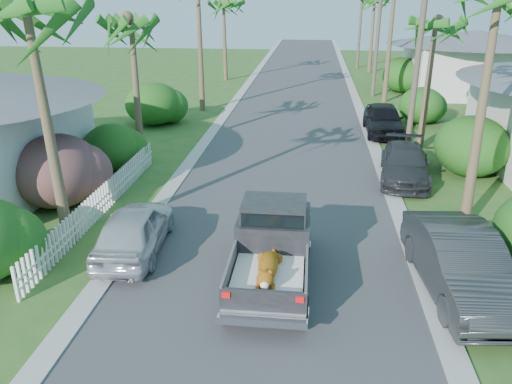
# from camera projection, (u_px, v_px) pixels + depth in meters

# --- Properties ---
(ground) EXTENTS (120.00, 120.00, 0.00)m
(ground) POSITION_uv_depth(u_px,v_px,m) (257.00, 318.00, 11.88)
(ground) COLOR #2D5821
(ground) RESTS_ON ground
(road) EXTENTS (8.00, 100.00, 0.02)m
(road) POSITION_uv_depth(u_px,v_px,m) (296.00, 103.00, 34.93)
(road) COLOR #38383A
(road) RESTS_ON ground
(curb_left) EXTENTS (0.60, 100.00, 0.06)m
(curb_left) POSITION_uv_depth(u_px,v_px,m) (235.00, 101.00, 35.36)
(curb_left) COLOR #A5A39E
(curb_left) RESTS_ON ground
(curb_right) EXTENTS (0.60, 100.00, 0.06)m
(curb_right) POSITION_uv_depth(u_px,v_px,m) (358.00, 104.00, 34.48)
(curb_right) COLOR #A5A39E
(curb_right) RESTS_ON ground
(pickup_truck) EXTENTS (1.98, 5.12, 2.06)m
(pickup_truck) POSITION_uv_depth(u_px,v_px,m) (273.00, 241.00, 13.33)
(pickup_truck) COLOR black
(pickup_truck) RESTS_ON ground
(parked_car_rn) EXTENTS (2.22, 5.17, 1.65)m
(parked_car_rn) POSITION_uv_depth(u_px,v_px,m) (461.00, 264.00, 12.60)
(parked_car_rn) COLOR #272A2B
(parked_car_rn) RESTS_ON ground
(parked_car_rm) EXTENTS (2.48, 4.92, 1.37)m
(parked_car_rm) POSITION_uv_depth(u_px,v_px,m) (405.00, 164.00, 20.39)
(parked_car_rm) COLOR #2B2D2F
(parked_car_rm) RESTS_ON ground
(parked_car_rf) EXTENTS (1.91, 4.74, 1.62)m
(parked_car_rf) POSITION_uv_depth(u_px,v_px,m) (383.00, 120.00, 26.95)
(parked_car_rf) COLOR black
(parked_car_rf) RESTS_ON ground
(parked_car_ln) EXTENTS (1.98, 4.33, 1.44)m
(parked_car_ln) POSITION_uv_depth(u_px,v_px,m) (134.00, 230.00, 14.64)
(parked_car_ln) COLOR silver
(parked_car_ln) RESTS_ON ground
(palm_l_a) EXTENTS (4.40, 4.40, 8.20)m
(palm_l_a) POSITION_uv_depth(u_px,v_px,m) (28.00, 4.00, 12.70)
(palm_l_a) COLOR brown
(palm_l_a) RESTS_ON ground
(palm_l_b) EXTENTS (4.40, 4.40, 7.40)m
(palm_l_b) POSITION_uv_depth(u_px,v_px,m) (130.00, 19.00, 21.35)
(palm_l_b) COLOR brown
(palm_l_b) RESTS_ON ground
(palm_l_d) EXTENTS (4.40, 4.40, 7.70)m
(palm_l_d) POSITION_uv_depth(u_px,v_px,m) (224.00, 2.00, 41.50)
(palm_l_d) COLOR brown
(palm_l_d) RESTS_ON ground
(palm_r_b) EXTENTS (4.40, 4.40, 7.20)m
(palm_r_b) POSITION_uv_depth(u_px,v_px,m) (436.00, 22.00, 22.82)
(palm_r_b) COLOR brown
(palm_r_b) RESTS_ON ground
(shrub_l_b) EXTENTS (3.00, 3.30, 2.60)m
(shrub_l_b) POSITION_uv_depth(u_px,v_px,m) (58.00, 171.00, 17.73)
(shrub_l_b) COLOR #A71754
(shrub_l_b) RESTS_ON ground
(shrub_l_c) EXTENTS (2.40, 2.64, 2.00)m
(shrub_l_c) POSITION_uv_depth(u_px,v_px,m) (112.00, 147.00, 21.49)
(shrub_l_c) COLOR #194915
(shrub_l_c) RESTS_ON ground
(shrub_l_d) EXTENTS (3.20, 3.52, 2.40)m
(shrub_l_d) POSITION_uv_depth(u_px,v_px,m) (154.00, 104.00, 28.85)
(shrub_l_d) COLOR #194915
(shrub_l_d) RESTS_ON ground
(shrub_r_b) EXTENTS (3.00, 3.30, 2.50)m
(shrub_r_b) POSITION_uv_depth(u_px,v_px,m) (472.00, 146.00, 20.76)
(shrub_r_b) COLOR #194915
(shrub_r_b) RESTS_ON ground
(shrub_r_c) EXTENTS (2.60, 2.86, 2.10)m
(shrub_r_c) POSITION_uv_depth(u_px,v_px,m) (421.00, 105.00, 29.16)
(shrub_r_c) COLOR #194915
(shrub_r_c) RESTS_ON ground
(shrub_r_d) EXTENTS (3.20, 3.52, 2.60)m
(shrub_r_d) POSITION_uv_depth(u_px,v_px,m) (403.00, 75.00, 38.24)
(shrub_r_d) COLOR #194915
(shrub_r_d) RESTS_ON ground
(picket_fence) EXTENTS (0.10, 11.00, 1.00)m
(picket_fence) POSITION_uv_depth(u_px,v_px,m) (103.00, 199.00, 17.38)
(picket_fence) COLOR white
(picket_fence) RESTS_ON ground
(house_right_far) EXTENTS (9.00, 8.00, 4.60)m
(house_right_far) POSITION_uv_depth(u_px,v_px,m) (472.00, 65.00, 37.42)
(house_right_far) COLOR silver
(house_right_far) RESTS_ON ground
(utility_pole_b) EXTENTS (1.60, 0.26, 9.00)m
(utility_pole_b) POSITION_uv_depth(u_px,v_px,m) (418.00, 57.00, 21.58)
(utility_pole_b) COLOR brown
(utility_pole_b) RESTS_ON ground
(utility_pole_c) EXTENTS (1.60, 0.26, 9.00)m
(utility_pole_c) POSITION_uv_depth(u_px,v_px,m) (378.00, 32.00, 35.41)
(utility_pole_c) COLOR brown
(utility_pole_c) RESTS_ON ground
(utility_pole_d) EXTENTS (1.60, 0.26, 9.00)m
(utility_pole_d) POSITION_uv_depth(u_px,v_px,m) (361.00, 21.00, 49.25)
(utility_pole_d) COLOR brown
(utility_pole_d) RESTS_ON ground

